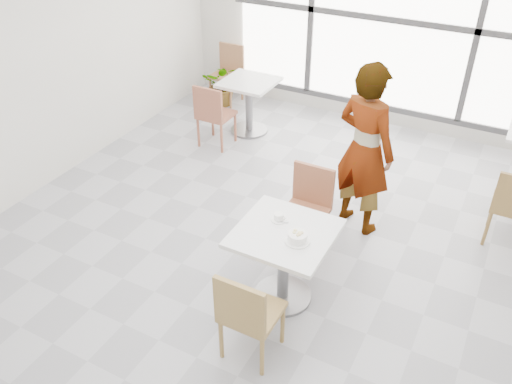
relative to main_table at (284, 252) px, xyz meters
The scene contains 14 objects.
floor 0.72m from the main_table, 129.61° to the left, with size 7.00×7.00×0.00m, color #9E9EA5.
wall_back 4.01m from the main_table, 94.60° to the left, with size 6.00×6.00×0.00m, color silver.
wall_left 3.47m from the main_table, behind, with size 7.00×7.00×0.00m, color silver.
window 3.95m from the main_table, 94.68° to the left, with size 4.60×0.07×2.52m.
main_table is the anchor object (origin of this frame).
chair_near 0.73m from the main_table, 86.92° to the right, with size 0.42×0.42×0.87m.
chair_far 0.81m from the main_table, 98.40° to the left, with size 0.42×0.42×0.87m.
oatmeal_bowl 0.31m from the main_table, 25.76° to the right, with size 0.21×0.21×0.10m.
coffee_cup 0.30m from the main_table, 134.05° to the left, with size 0.16×0.13×0.07m.
person 1.43m from the main_table, 80.82° to the left, with size 0.66×0.43×1.81m, color black.
bg_table_left 3.28m from the main_table, 123.83° to the left, with size 0.70×0.70×0.75m.
bg_chair_left_near 2.93m from the main_table, 133.86° to the left, with size 0.42×0.42×0.87m.
bg_chair_left_far 4.39m from the main_table, 126.64° to the left, with size 0.42×0.42×0.87m.
plant_left 4.23m from the main_table, 128.03° to the left, with size 0.60×0.52×0.66m, color #588341.
Camera 1 is at (1.71, -3.53, 3.46)m, focal length 36.98 mm.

